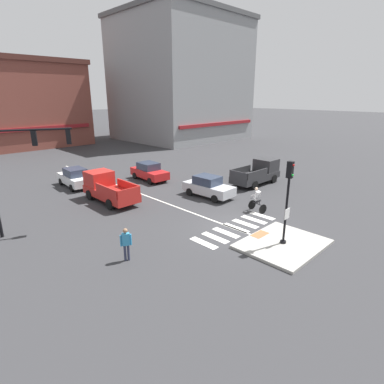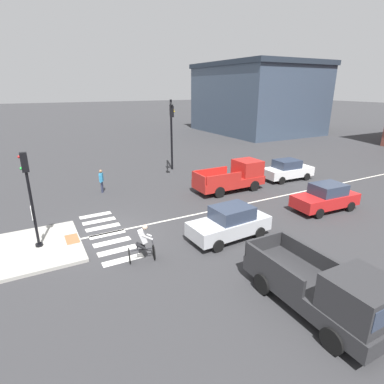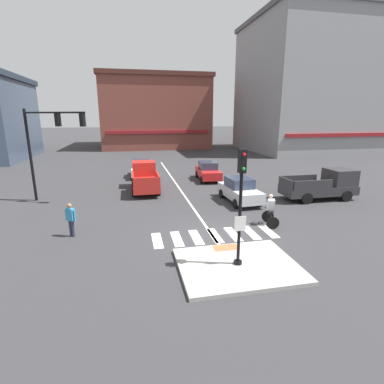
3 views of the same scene
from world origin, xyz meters
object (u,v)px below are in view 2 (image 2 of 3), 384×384
at_px(signal_pole, 29,192).
at_px(pedestrian_at_curb_left, 101,179).
at_px(car_red_eastbound_far, 326,197).
at_px(cyclist, 143,242).
at_px(pickup_truck_charcoal_cross_right, 326,291).
at_px(traffic_light_mast, 172,124).
at_px(pickup_truck_red_westbound_far, 235,177).
at_px(car_white_westbound_distant, 287,170).
at_px(car_silver_eastbound_mid, 230,223).

xyz_separation_m(signal_pole, pedestrian_at_curb_left, (-6.78, 4.47, -1.82)).
distance_m(car_red_eastbound_far, cyclist, 11.75).
distance_m(pickup_truck_charcoal_cross_right, pedestrian_at_curb_left, 16.45).
bearing_deg(traffic_light_mast, pickup_truck_red_westbound_far, 18.09).
xyz_separation_m(pickup_truck_red_westbound_far, cyclist, (6.11, -9.19, -0.11)).
bearing_deg(pedestrian_at_curb_left, traffic_light_mast, 109.40).
relative_size(car_white_westbound_distant, cyclist, 2.49).
xyz_separation_m(traffic_light_mast, car_silver_eastbound_mid, (12.36, -2.64, -3.43)).
xyz_separation_m(signal_pole, cyclist, (3.27, 3.91, -1.93)).
relative_size(signal_pole, car_silver_eastbound_mid, 1.05).
height_order(traffic_light_mast, pickup_truck_red_westbound_far, traffic_light_mast).
distance_m(traffic_light_mast, cyclist, 14.67).
bearing_deg(pedestrian_at_curb_left, car_red_eastbound_far, 48.85).
relative_size(traffic_light_mast, pedestrian_at_curb_left, 3.66).
relative_size(car_red_eastbound_far, pedestrian_at_curb_left, 2.51).
relative_size(traffic_light_mast, car_silver_eastbound_mid, 1.46).
distance_m(signal_pole, pedestrian_at_curb_left, 8.32).
distance_m(traffic_light_mast, pickup_truck_red_westbound_far, 7.35).
bearing_deg(pickup_truck_charcoal_cross_right, pedestrian_at_curb_left, -168.10).
bearing_deg(pickup_truck_charcoal_cross_right, car_silver_eastbound_mid, 174.83).
distance_m(pickup_truck_red_westbound_far, pedestrian_at_curb_left, 9.48).
relative_size(traffic_light_mast, pickup_truck_red_westbound_far, 1.20).
distance_m(signal_pole, cyclist, 5.45).
bearing_deg(car_white_westbound_distant, cyclist, -66.84).
xyz_separation_m(traffic_light_mast, car_white_westbound_distant, (6.18, 7.32, -3.43)).
distance_m(car_red_eastbound_far, pickup_truck_charcoal_cross_right, 10.04).
relative_size(signal_pole, car_white_westbound_distant, 1.05).
height_order(signal_pole, pedestrian_at_curb_left, signal_pole).
height_order(car_white_westbound_distant, car_silver_eastbound_mid, same).
xyz_separation_m(traffic_light_mast, cyclist, (12.36, -7.15, -3.37)).
height_order(signal_pole, car_white_westbound_distant, signal_pole).
xyz_separation_m(signal_pole, car_red_eastbound_far, (2.99, 15.65, -1.99)).
height_order(car_silver_eastbound_mid, pickup_truck_charcoal_cross_right, pickup_truck_charcoal_cross_right).
xyz_separation_m(signal_pole, pickup_truck_red_westbound_far, (-2.84, 13.10, -1.82)).
height_order(traffic_light_mast, car_white_westbound_distant, traffic_light_mast).
bearing_deg(pickup_truck_red_westbound_far, pedestrian_at_curb_left, -114.55).
bearing_deg(traffic_light_mast, signal_pole, -50.55).
bearing_deg(pedestrian_at_curb_left, pickup_truck_charcoal_cross_right, 11.90).
bearing_deg(car_red_eastbound_far, pedestrian_at_curb_left, -131.15).
relative_size(car_white_westbound_distant, pickup_truck_charcoal_cross_right, 0.82).
distance_m(signal_pole, car_red_eastbound_far, 16.06).
distance_m(car_white_westbound_distant, pedestrian_at_curb_left, 14.43).
height_order(car_red_eastbound_far, pickup_truck_charcoal_cross_right, pickup_truck_charcoal_cross_right).
bearing_deg(pickup_truck_red_westbound_far, car_white_westbound_distant, 90.89).
height_order(traffic_light_mast, cyclist, traffic_light_mast).
distance_m(traffic_light_mast, car_white_westbound_distant, 10.17).
relative_size(signal_pole, pickup_truck_red_westbound_far, 0.86).
bearing_deg(cyclist, pickup_truck_red_westbound_far, 123.59).
bearing_deg(pedestrian_at_curb_left, car_white_westbound_distant, 74.48).
height_order(car_white_westbound_distant, cyclist, cyclist).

